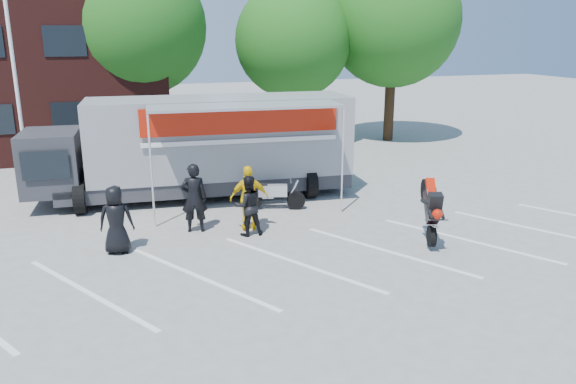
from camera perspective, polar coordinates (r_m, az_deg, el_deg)
ground at (r=12.68m, az=1.82°, el=-9.08°), size 100.00×100.00×0.00m
parking_bay_lines at (r=13.54m, az=0.30°, el=-7.36°), size 18.09×13.33×0.01m
flagpole at (r=20.83m, az=-25.65°, el=13.61°), size 1.61×0.12×8.00m
tree_left at (r=26.81m, az=-15.08°, el=15.90°), size 6.12×6.12×8.64m
tree_mid at (r=27.29m, az=0.51°, el=15.11°), size 5.44×5.44×7.68m
tree_right at (r=28.91m, az=10.67°, el=16.75°), size 6.46×6.46×9.12m
transporter_truck at (r=19.20m, az=-8.12°, el=-0.41°), size 10.80×5.92×3.31m
parked_motorcycle at (r=17.59m, az=-1.39°, el=-1.78°), size 2.08×1.22×1.03m
stunt_bike_rider at (r=15.47m, az=13.72°, el=-4.80°), size 1.23×1.74×1.86m
spectator_leather_a at (r=14.59m, az=-17.06°, el=-2.71°), size 0.93×0.69×1.74m
spectator_leather_b at (r=15.62m, az=-9.53°, el=-0.60°), size 0.78×0.59×1.94m
spectator_leather_c at (r=15.22m, az=-4.09°, el=-1.40°), size 0.82×0.64×1.66m
spectator_hivis at (r=15.59m, az=-3.97°, el=-0.63°), size 1.12×0.58×1.84m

